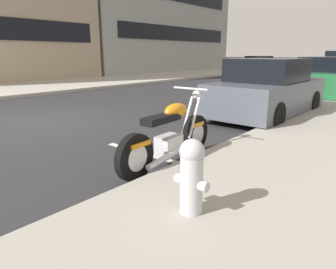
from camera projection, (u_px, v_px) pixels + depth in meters
ground_plane at (36, 123)px, 7.45m from camera, size 260.00×260.00×0.00m
sidewalk_far_curb at (155, 77)px, 20.66m from camera, size 120.00×5.00×0.14m
parking_stall_stripe at (154, 156)px, 5.02m from camera, size 0.12×2.20×0.01m
parked_motorcycle at (170, 137)px, 4.55m from camera, size 2.15×0.62×1.12m
parked_car_far_down_curb at (267, 90)px, 8.01m from camera, size 4.03×1.82×1.52m
parked_car_mid_block at (326, 78)px, 11.92m from camera, size 4.56×1.95×1.51m
car_opposite_curb at (259, 65)px, 25.72m from camera, size 4.05×1.93×1.43m
fire_hydrant at (192, 174)px, 2.88m from camera, size 0.24×0.36×0.74m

